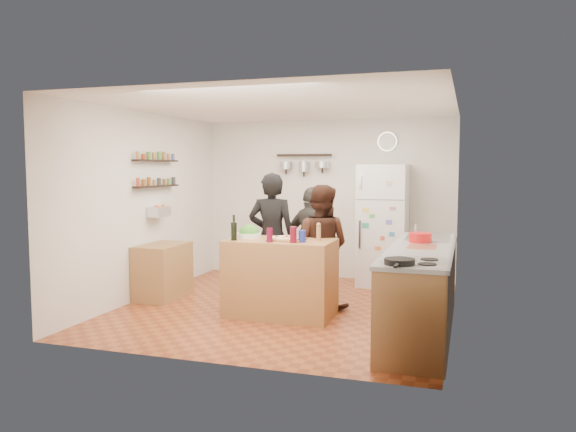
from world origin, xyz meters
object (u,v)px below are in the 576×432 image
(salad_bowl, at_px, (249,235))
(skillet, at_px, (399,262))
(salt_canister, at_px, (302,236))
(side_table, at_px, (163,271))
(red_bowl, at_px, (420,238))
(wine_bottle, at_px, (234,231))
(counter_run, at_px, (421,291))
(fridge, at_px, (383,225))
(prep_island, at_px, (281,278))
(person_center, at_px, (320,247))
(person_back, at_px, (312,242))
(person_left, at_px, (272,238))
(pepper_mill, at_px, (319,234))
(wall_clock, at_px, (387,142))

(salad_bowl, height_order, skillet, skillet)
(salt_canister, relative_size, side_table, 0.17)
(salad_bowl, height_order, salt_canister, salt_canister)
(side_table, bearing_deg, red_bowl, -2.80)
(salad_bowl, distance_m, wine_bottle, 0.29)
(counter_run, distance_m, fridge, 2.46)
(salad_bowl, height_order, side_table, salad_bowl)
(prep_island, xyz_separation_m, salad_bowl, (-0.42, 0.05, 0.48))
(wine_bottle, distance_m, person_center, 1.15)
(side_table, bearing_deg, person_back, 21.55)
(person_left, relative_size, person_back, 1.13)
(wine_bottle, height_order, pepper_mill, wine_bottle)
(counter_run, distance_m, side_table, 3.48)
(person_left, relative_size, wall_clock, 5.65)
(skillet, bearing_deg, wall_clock, 99.77)
(salt_canister, distance_m, fridge, 2.32)
(pepper_mill, relative_size, counter_run, 0.06)
(prep_island, bearing_deg, wall_clock, 70.00)
(prep_island, height_order, counter_run, prep_island)
(pepper_mill, distance_m, person_center, 0.52)
(counter_run, relative_size, skillet, 9.88)
(person_center, bearing_deg, salt_canister, 90.39)
(person_left, height_order, person_back, person_left)
(side_table, bearing_deg, salt_canister, -13.02)
(person_center, distance_m, skillet, 2.20)
(skillet, bearing_deg, person_center, 122.87)
(wine_bottle, distance_m, skillet, 2.32)
(person_left, distance_m, fridge, 1.93)
(wall_clock, relative_size, side_table, 0.37)
(wall_clock, bearing_deg, pepper_mill, -100.42)
(person_back, relative_size, wall_clock, 4.99)
(salad_bowl, relative_size, salt_canister, 2.18)
(pepper_mill, height_order, wall_clock, wall_clock)
(wine_bottle, distance_m, fridge, 2.72)
(wine_bottle, distance_m, wall_clock, 3.22)
(counter_run, bearing_deg, pepper_mill, 168.95)
(pepper_mill, height_order, person_back, person_back)
(red_bowl, bearing_deg, pepper_mill, -172.53)
(salad_bowl, relative_size, red_bowl, 1.15)
(salad_bowl, height_order, wall_clock, wall_clock)
(prep_island, relative_size, person_back, 0.84)
(prep_island, distance_m, person_back, 1.15)
(wall_clock, distance_m, side_table, 3.84)
(skillet, xyz_separation_m, side_table, (-3.34, 1.69, -0.58))
(prep_island, bearing_deg, side_table, 168.51)
(salad_bowl, xyz_separation_m, wall_clock, (1.31, 2.40, 1.21))
(prep_island, distance_m, salt_canister, 0.61)
(person_back, relative_size, skillet, 5.62)
(person_left, distance_m, red_bowl, 1.97)
(skillet, xyz_separation_m, fridge, (-0.65, 3.45, -0.05))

